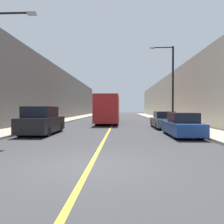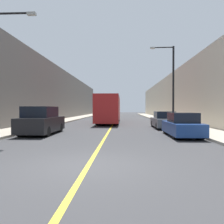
{
  "view_description": "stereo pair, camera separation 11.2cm",
  "coord_description": "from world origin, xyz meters",
  "px_view_note": "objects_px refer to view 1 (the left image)",
  "views": [
    {
      "loc": [
        0.98,
        -6.82,
        1.82
      ],
      "look_at": [
        0.25,
        10.61,
        1.54
      ],
      "focal_mm": 35.0,
      "sensor_mm": 36.0,
      "label": 1
    },
    {
      "loc": [
        1.09,
        -6.82,
        1.82
      ],
      "look_at": [
        0.25,
        10.61,
        1.54
      ],
      "focal_mm": 35.0,
      "sensor_mm": 36.0,
      "label": 2
    }
  ],
  "objects_px": {
    "parked_suv_left": "(41,122)",
    "car_right_near": "(182,126)",
    "car_right_mid": "(164,121)",
    "street_lamp_right": "(171,81)",
    "street_lamp_left": "(0,66)",
    "bus": "(109,109)"
  },
  "relations": [
    {
      "from": "bus",
      "to": "car_right_mid",
      "type": "bearing_deg",
      "value": -53.62
    },
    {
      "from": "parked_suv_left",
      "to": "car_right_mid",
      "type": "height_order",
      "value": "parked_suv_left"
    },
    {
      "from": "bus",
      "to": "car_right_near",
      "type": "bearing_deg",
      "value": -67.64
    },
    {
      "from": "street_lamp_left",
      "to": "street_lamp_right",
      "type": "relative_size",
      "value": 0.91
    },
    {
      "from": "parked_suv_left",
      "to": "car_right_mid",
      "type": "bearing_deg",
      "value": 28.8
    },
    {
      "from": "bus",
      "to": "car_right_mid",
      "type": "distance_m",
      "value": 9.35
    },
    {
      "from": "bus",
      "to": "car_right_near",
      "type": "height_order",
      "value": "bus"
    },
    {
      "from": "parked_suv_left",
      "to": "street_lamp_right",
      "type": "xyz_separation_m",
      "value": [
        10.68,
        7.42,
        3.77
      ]
    },
    {
      "from": "street_lamp_left",
      "to": "car_right_mid",
      "type": "bearing_deg",
      "value": 35.75
    },
    {
      "from": "bus",
      "to": "car_right_near",
      "type": "relative_size",
      "value": 2.84
    },
    {
      "from": "car_right_near",
      "to": "car_right_mid",
      "type": "height_order",
      "value": "car_right_mid"
    },
    {
      "from": "street_lamp_left",
      "to": "bus",
      "type": "bearing_deg",
      "value": 70.45
    },
    {
      "from": "car_right_mid",
      "to": "street_lamp_left",
      "type": "relative_size",
      "value": 0.64
    },
    {
      "from": "car_right_mid",
      "to": "street_lamp_left",
      "type": "xyz_separation_m",
      "value": [
        -10.97,
        -7.9,
        3.61
      ]
    },
    {
      "from": "bus",
      "to": "car_right_near",
      "type": "xyz_separation_m",
      "value": [
        5.54,
        -13.47,
        -1.08
      ]
    },
    {
      "from": "car_right_near",
      "to": "car_right_mid",
      "type": "relative_size",
      "value": 0.95
    },
    {
      "from": "car_right_mid",
      "to": "street_lamp_right",
      "type": "height_order",
      "value": "street_lamp_right"
    },
    {
      "from": "bus",
      "to": "parked_suv_left",
      "type": "relative_size",
      "value": 2.71
    },
    {
      "from": "street_lamp_left",
      "to": "street_lamp_right",
      "type": "bearing_deg",
      "value": 39.75
    },
    {
      "from": "car_right_near",
      "to": "car_right_mid",
      "type": "xyz_separation_m",
      "value": [
        -0.03,
        5.99,
        0.0
      ]
    },
    {
      "from": "bus",
      "to": "street_lamp_right",
      "type": "height_order",
      "value": "street_lamp_right"
    },
    {
      "from": "parked_suv_left",
      "to": "car_right_near",
      "type": "distance_m",
      "value": 9.59
    }
  ]
}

